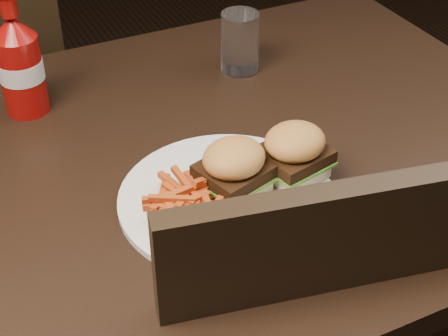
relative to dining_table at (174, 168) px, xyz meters
name	(u,v)px	position (x,y,z in m)	size (l,w,h in m)	color
dining_table	(174,168)	(0.00, 0.00, 0.00)	(1.20, 0.80, 0.04)	black
plate	(227,199)	(0.03, -0.12, 0.03)	(0.29, 0.29, 0.01)	white
sandwich_half_a	(234,185)	(0.04, -0.12, 0.04)	(0.08, 0.07, 0.02)	beige
sandwich_half_b	(293,168)	(0.13, -0.12, 0.04)	(0.08, 0.07, 0.02)	beige
fries_pile	(187,195)	(-0.03, -0.12, 0.05)	(0.12, 0.12, 0.05)	#AA5524
ketchup_bottle	(23,77)	(-0.16, 0.22, 0.08)	(0.07, 0.07, 0.14)	#950B09
tumbler	(240,42)	(0.21, 0.19, 0.08)	(0.07, 0.07, 0.10)	white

